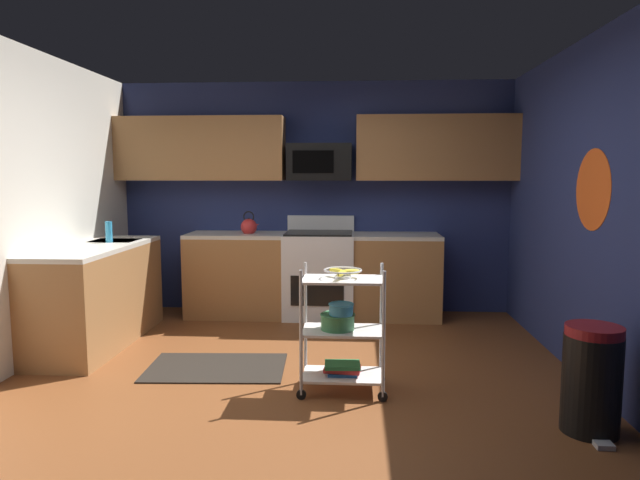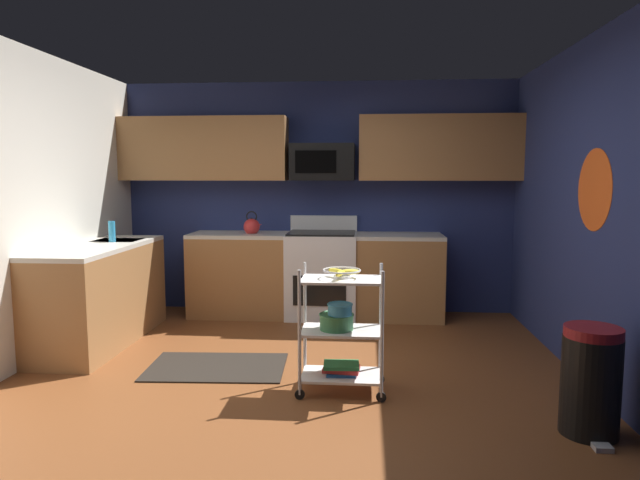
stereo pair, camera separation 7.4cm
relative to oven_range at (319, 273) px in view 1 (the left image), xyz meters
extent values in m
cube|color=brown|center=(-0.07, -2.10, -0.50)|extent=(4.40, 4.80, 0.04)
cube|color=navy|center=(-0.07, 0.33, 0.82)|extent=(4.52, 0.06, 2.60)
cube|color=navy|center=(2.16, -2.10, 0.82)|extent=(0.06, 4.80, 2.60)
cylinder|color=#E5591E|center=(2.13, -1.86, 0.97)|extent=(0.00, 0.60, 0.60)
cube|color=#9E6B3D|center=(-0.07, 0.00, -0.04)|extent=(2.77, 0.60, 0.88)
cube|color=beige|center=(-0.07, 0.00, 0.42)|extent=(2.77, 0.60, 0.04)
cube|color=#9E6B3D|center=(-1.97, -1.15, -0.04)|extent=(0.60, 1.70, 0.88)
cube|color=beige|center=(-1.97, -1.15, 0.42)|extent=(0.60, 1.70, 0.04)
cube|color=#B7BABC|center=(-1.97, -0.75, 0.36)|extent=(0.44, 0.36, 0.16)
cube|color=white|center=(0.00, 0.00, -0.02)|extent=(0.76, 0.64, 0.92)
cube|color=black|center=(0.00, -0.33, -0.13)|extent=(0.56, 0.01, 0.32)
cube|color=white|center=(0.00, 0.29, 0.53)|extent=(0.76, 0.06, 0.18)
cube|color=black|center=(0.00, 0.00, 0.45)|extent=(0.72, 0.60, 0.02)
cube|color=#9E6B3D|center=(-1.34, 0.13, 1.37)|extent=(1.87, 0.33, 0.70)
cube|color=#9E6B3D|center=(1.26, 0.13, 1.37)|extent=(1.73, 0.33, 0.70)
cube|color=black|center=(0.00, 0.11, 1.22)|extent=(0.70, 0.38, 0.40)
cube|color=black|center=(-0.06, -0.09, 1.22)|extent=(0.44, 0.01, 0.24)
cylinder|color=silver|center=(0.03, -2.35, 0.00)|extent=(0.02, 0.02, 0.88)
cylinder|color=black|center=(0.03, -2.35, -0.44)|extent=(0.07, 0.02, 0.07)
cylinder|color=silver|center=(0.59, -2.35, 0.00)|extent=(0.02, 0.02, 0.88)
cylinder|color=black|center=(0.59, -2.35, -0.44)|extent=(0.07, 0.02, 0.07)
cylinder|color=silver|center=(0.03, -2.00, 0.00)|extent=(0.02, 0.02, 0.88)
cylinder|color=black|center=(0.03, -2.00, -0.44)|extent=(0.07, 0.02, 0.07)
cylinder|color=silver|center=(0.59, -2.00, 0.00)|extent=(0.02, 0.02, 0.88)
cylinder|color=black|center=(0.59, -2.00, -0.44)|extent=(0.07, 0.02, 0.07)
cube|color=silver|center=(0.31, -2.18, -0.36)|extent=(0.57, 0.35, 0.02)
cube|color=silver|center=(0.31, -2.18, -0.03)|extent=(0.57, 0.35, 0.02)
cube|color=silver|center=(0.31, -2.18, 0.34)|extent=(0.57, 0.35, 0.02)
torus|color=silver|center=(0.31, -2.18, 0.41)|extent=(0.27, 0.27, 0.01)
cylinder|color=silver|center=(0.31, -2.18, 0.36)|extent=(0.12, 0.12, 0.02)
ellipsoid|color=yellow|center=(0.36, -2.16, 0.40)|extent=(0.17, 0.09, 0.04)
ellipsoid|color=yellow|center=(0.27, -2.14, 0.40)|extent=(0.15, 0.14, 0.04)
ellipsoid|color=yellow|center=(0.30, -2.22, 0.40)|extent=(0.08, 0.17, 0.04)
cylinder|color=#387F4C|center=(0.27, -2.18, 0.04)|extent=(0.24, 0.24, 0.11)
torus|color=#387F4C|center=(0.27, -2.18, 0.09)|extent=(0.25, 0.25, 0.01)
cylinder|color=#338CBF|center=(0.30, -2.21, 0.13)|extent=(0.17, 0.17, 0.08)
torus|color=#338CBF|center=(0.30, -2.21, 0.17)|extent=(0.18, 0.18, 0.01)
cube|color=#1E4C8C|center=(0.31, -2.18, -0.34)|extent=(0.21, 0.17, 0.02)
cube|color=#B22626|center=(0.31, -2.18, -0.31)|extent=(0.27, 0.18, 0.03)
cube|color=#26723F|center=(0.31, -2.18, -0.28)|extent=(0.26, 0.19, 0.03)
sphere|color=red|center=(-0.78, 0.00, 0.51)|extent=(0.18, 0.18, 0.18)
sphere|color=black|center=(-0.78, 0.00, 0.60)|extent=(0.03, 0.03, 0.03)
cone|color=red|center=(-0.70, 0.00, 0.53)|extent=(0.09, 0.04, 0.06)
torus|color=black|center=(-0.78, 0.00, 0.63)|extent=(0.12, 0.01, 0.12)
cylinder|color=#2D8CBF|center=(-1.95, -0.92, 0.54)|extent=(0.06, 0.06, 0.20)
cylinder|color=black|center=(1.83, -2.72, -0.18)|extent=(0.34, 0.34, 0.60)
cylinder|color=maroon|center=(1.83, -2.72, 0.15)|extent=(0.33, 0.33, 0.06)
cube|color=#B2B2B7|center=(1.83, -2.93, -0.46)|extent=(0.10, 0.08, 0.03)
cube|color=black|center=(-0.72, -1.76, -0.47)|extent=(1.13, 0.76, 0.01)
camera|label=1|loc=(0.40, -6.07, 1.07)|focal=31.36mm
camera|label=2|loc=(0.47, -6.07, 1.07)|focal=31.36mm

